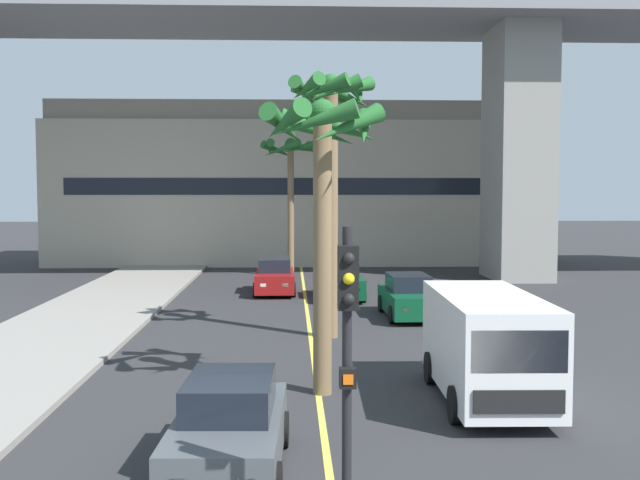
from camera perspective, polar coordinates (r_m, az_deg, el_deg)
lane_stripe_center at (r=26.38m, az=-0.85°, el=-6.32°), size 0.14×56.00×0.01m
bridge_overpass at (r=40.07m, az=0.37°, el=16.64°), size 66.75×8.00×17.17m
pier_building_backdrop at (r=49.18m, az=-1.50°, el=4.14°), size 31.01×8.04×10.00m
car_queue_front at (r=27.84m, az=6.68°, el=-4.32°), size 1.92×4.14×1.56m
car_queue_second at (r=34.07m, az=-3.43°, el=-2.81°), size 1.88×4.12×1.56m
car_queue_third at (r=12.88m, az=-6.82°, el=-13.93°), size 1.95×4.16×1.56m
car_queue_fourth at (r=32.46m, az=1.57°, el=-3.14°), size 1.91×4.14×1.56m
delivery_van at (r=17.06m, az=12.41°, el=-7.62°), size 2.26×5.29×2.36m
traffic_light_median_near at (r=9.15m, az=2.07°, el=-8.33°), size 0.24×0.37×4.20m
palm_tree_near_median at (r=23.66m, az=0.79°, el=8.09°), size 2.76×2.80×8.21m
palm_tree_mid_median at (r=40.37m, az=-2.23°, el=5.81°), size 3.32×3.35×7.38m
palm_tree_far_median at (r=16.98m, az=0.18°, el=5.69°), size 2.85×2.94×6.65m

